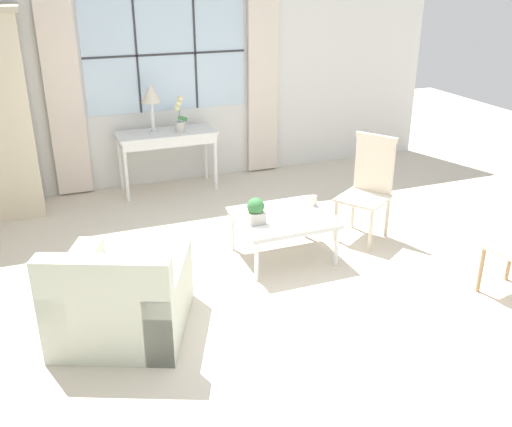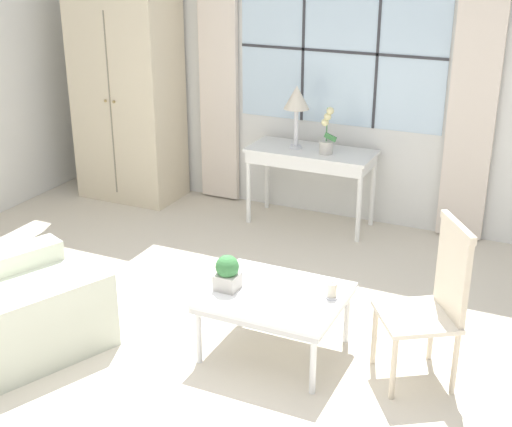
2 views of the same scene
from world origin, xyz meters
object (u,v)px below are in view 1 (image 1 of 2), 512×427
at_px(side_chair_wooden, 369,183).
at_px(pillar_candle, 313,201).
at_px(potted_orchid, 180,119).
at_px(armchair_upholstered, 122,301).
at_px(table_lamp, 151,95).
at_px(console_table, 166,139).
at_px(coffee_table, 284,219).
at_px(potted_plant_small, 256,211).

relative_size(side_chair_wooden, pillar_candle, 9.09).
height_order(potted_orchid, armchair_upholstered, potted_orchid).
distance_m(table_lamp, pillar_candle, 2.43).
bearing_deg(potted_orchid, console_table, 162.12).
bearing_deg(console_table, table_lamp, -174.44).
relative_size(coffee_table, pillar_candle, 7.72).
distance_m(console_table, potted_orchid, 0.30).
bearing_deg(console_table, potted_plant_small, -82.84).
bearing_deg(potted_plant_small, console_table, 97.16).
xyz_separation_m(console_table, coffee_table, (0.59, -2.17, -0.25)).
height_order(console_table, potted_plant_small, console_table).
bearing_deg(table_lamp, armchair_upholstered, -106.87).
relative_size(table_lamp, armchair_upholstered, 0.47).
relative_size(table_lamp, pillar_candle, 5.11).
bearing_deg(table_lamp, console_table, 5.56).
distance_m(table_lamp, potted_orchid, 0.43).
height_order(side_chair_wooden, coffee_table, side_chair_wooden).
xyz_separation_m(potted_orchid, coffee_table, (0.43, -2.12, -0.50)).
distance_m(side_chair_wooden, coffee_table, 1.01).
xyz_separation_m(armchair_upholstered, pillar_candle, (1.94, 0.76, 0.22)).
bearing_deg(armchair_upholstered, table_lamp, 73.13).
bearing_deg(console_table, side_chair_wooden, -52.18).
distance_m(console_table, pillar_candle, 2.28).
bearing_deg(potted_plant_small, potted_orchid, 93.15).
bearing_deg(potted_orchid, coffee_table, -78.64).
xyz_separation_m(coffee_table, pillar_candle, (0.35, 0.10, 0.09)).
distance_m(table_lamp, coffee_table, 2.41).
xyz_separation_m(side_chair_wooden, coffee_table, (-0.98, -0.15, -0.18)).
bearing_deg(table_lamp, coffee_table, -71.12).
xyz_separation_m(console_table, potted_plant_small, (0.28, -2.24, -0.09)).
bearing_deg(pillar_candle, coffee_table, -164.35).
bearing_deg(pillar_candle, table_lamp, 117.87).
height_order(potted_orchid, potted_plant_small, potted_orchid).
bearing_deg(console_table, coffee_table, -74.87).
xyz_separation_m(console_table, pillar_candle, (0.94, -2.07, -0.16)).
bearing_deg(side_chair_wooden, table_lamp, 130.60).
bearing_deg(console_table, pillar_candle, -65.65).
relative_size(armchair_upholstered, potted_plant_small, 5.21).
distance_m(coffee_table, potted_plant_small, 0.35).
height_order(armchair_upholstered, coffee_table, armchair_upholstered).
bearing_deg(potted_plant_small, pillar_candle, 14.65).
height_order(table_lamp, potted_orchid, table_lamp).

